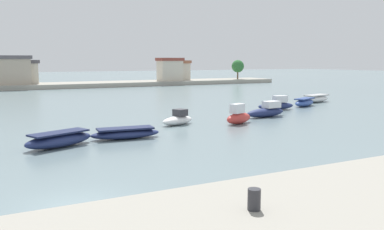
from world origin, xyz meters
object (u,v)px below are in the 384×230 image
Objects in this scene: moored_boat_4 at (178,119)px; moored_boat_5 at (238,116)px; moored_boat_6 at (267,111)px; moored_boat_8 at (304,102)px; moored_boat_2 at (59,140)px; mooring_buoy_1 at (231,111)px; mooring_bollard at (254,199)px; moored_boat_7 at (277,105)px; moored_boat_3 at (125,133)px; moored_boat_9 at (316,99)px.

moored_boat_5 is at bearing -41.67° from moored_boat_4.
moored_boat_5 is (5.19, -2.10, 0.18)m from moored_boat_4.
moored_boat_6 is 1.09× the size of moored_boat_8.
moored_boat_4 is 1.07× the size of moored_boat_5.
moored_boat_6 is at bearing -17.13° from moored_boat_4.
mooring_buoy_1 is (20.41, 10.23, -0.36)m from moored_boat_2.
mooring_buoy_1 is (19.61, 31.25, -2.57)m from mooring_bollard.
moored_boat_5 is 0.74× the size of moored_boat_7.
moored_boat_4 is at bearing 1.03° from moored_boat_2.
moored_boat_4 is (6.39, 4.24, 0.10)m from moored_boat_3.
moored_boat_5 is 17.66m from moored_boat_8.
moored_boat_6 reaches higher than moored_boat_9.
moored_boat_2 is at bearing 175.61° from moored_boat_8.
moored_boat_7 is (26.60, 9.92, 0.07)m from moored_boat_2.
moored_boat_6 is 1.06× the size of moored_boat_7.
moored_boat_8 is (31.32, 32.21, -2.20)m from mooring_bollard.
moored_boat_4 reaches higher than moored_boat_8.
moored_boat_7 is at bearing 169.33° from moored_boat_8.
moored_boat_7 is at bearing -1.94° from moored_boat_4.
moored_boat_7 is at bearing -170.37° from moored_boat_9.
moored_boat_9 is (5.14, 3.18, -0.00)m from moored_boat_8.
mooring_bollard is 28.18m from moored_boat_4.
moored_boat_3 is 1.05× the size of moored_boat_6.
moored_boat_6 is 11.86m from moored_boat_8.
moored_boat_8 is at bearing 6.54° from moored_boat_5.
moored_boat_2 reaches higher than mooring_buoy_1.
moored_boat_3 is at bearing -13.81° from moored_boat_2.
moored_boat_8 is at bearing 21.85° from moored_boat_6.
moored_boat_3 is 35.07m from moored_boat_9.
moored_boat_7 is at bearing -2.49° from moored_boat_2.
moored_boat_6 is (5.22, 2.56, -0.09)m from moored_boat_5.
moored_boat_3 is at bearing -150.32° from moored_boat_7.
moored_boat_9 is at bearing 0.11° from moored_boat_4.
mooring_buoy_1 is at bearing 3.67° from moored_boat_2.
moored_boat_4 reaches higher than mooring_buoy_1.
moored_boat_9 is (25.95, 9.33, -0.00)m from moored_boat_4.
moored_boat_4 is 5.60m from moored_boat_5.
moored_boat_8 is at bearing 26.47° from moored_boat_3.
moored_boat_5 is 0.66× the size of moored_boat_9.
moored_boat_4 is 0.75× the size of moored_boat_6.
moored_boat_8 is 6.04m from moored_boat_9.
moored_boat_8 reaches higher than mooring_buoy_1.
moored_boat_5 is 8.29m from mooring_buoy_1.
moored_boat_2 is 1.46× the size of moored_boat_5.
moored_boat_5 reaches higher than moored_boat_3.
moored_boat_5 is at bearing -118.22° from mooring_buoy_1.
moored_boat_7 is at bearing -2.84° from mooring_buoy_1.
moored_boat_9 is (37.26, 14.36, 0.00)m from moored_boat_2.
mooring_buoy_1 is (-1.30, 4.73, -0.46)m from moored_boat_6.
moored_boat_7 is 5.66m from moored_boat_8.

